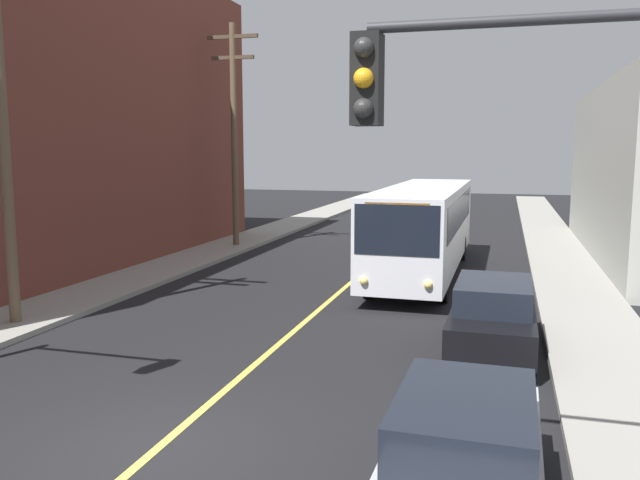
{
  "coord_description": "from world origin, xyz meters",
  "views": [
    {
      "loc": [
        4.96,
        -8.31,
        4.55
      ],
      "look_at": [
        0.0,
        9.0,
        2.0
      ],
      "focal_mm": 36.26,
      "sensor_mm": 36.0,
      "label": 1
    }
  ],
  "objects_px": {
    "parked_car_silver": "(464,457)",
    "parked_car_black": "(493,315)",
    "city_bus": "(424,225)",
    "traffic_signal_right_corner": "(551,172)",
    "utility_pole_mid": "(234,125)"
  },
  "relations": [
    {
      "from": "city_bus",
      "to": "utility_pole_mid",
      "type": "bearing_deg",
      "value": 156.02
    },
    {
      "from": "parked_car_silver",
      "to": "parked_car_black",
      "type": "distance_m",
      "value": 7.09
    },
    {
      "from": "parked_car_silver",
      "to": "traffic_signal_right_corner",
      "type": "height_order",
      "value": "traffic_signal_right_corner"
    },
    {
      "from": "parked_car_black",
      "to": "traffic_signal_right_corner",
      "type": "xyz_separation_m",
      "value": [
        0.6,
        -7.52,
        3.46
      ]
    },
    {
      "from": "parked_car_black",
      "to": "city_bus",
      "type": "bearing_deg",
      "value": 106.83
    },
    {
      "from": "city_bus",
      "to": "parked_car_black",
      "type": "height_order",
      "value": "city_bus"
    },
    {
      "from": "city_bus",
      "to": "traffic_signal_right_corner",
      "type": "bearing_deg",
      "value": -78.76
    },
    {
      "from": "parked_car_silver",
      "to": "parked_car_black",
      "type": "bearing_deg",
      "value": 88.32
    },
    {
      "from": "city_bus",
      "to": "utility_pole_mid",
      "type": "height_order",
      "value": "utility_pole_mid"
    },
    {
      "from": "utility_pole_mid",
      "to": "parked_car_silver",
      "type": "bearing_deg",
      "value": -59.76
    },
    {
      "from": "parked_car_black",
      "to": "traffic_signal_right_corner",
      "type": "height_order",
      "value": "traffic_signal_right_corner"
    },
    {
      "from": "parked_car_silver",
      "to": "traffic_signal_right_corner",
      "type": "bearing_deg",
      "value": -28.44
    },
    {
      "from": "parked_car_black",
      "to": "parked_car_silver",
      "type": "bearing_deg",
      "value": -91.68
    },
    {
      "from": "traffic_signal_right_corner",
      "to": "parked_car_black",
      "type": "bearing_deg",
      "value": 94.55
    },
    {
      "from": "city_bus",
      "to": "traffic_signal_right_corner",
      "type": "xyz_separation_m",
      "value": [
        3.21,
        -16.15,
        2.49
      ]
    }
  ]
}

